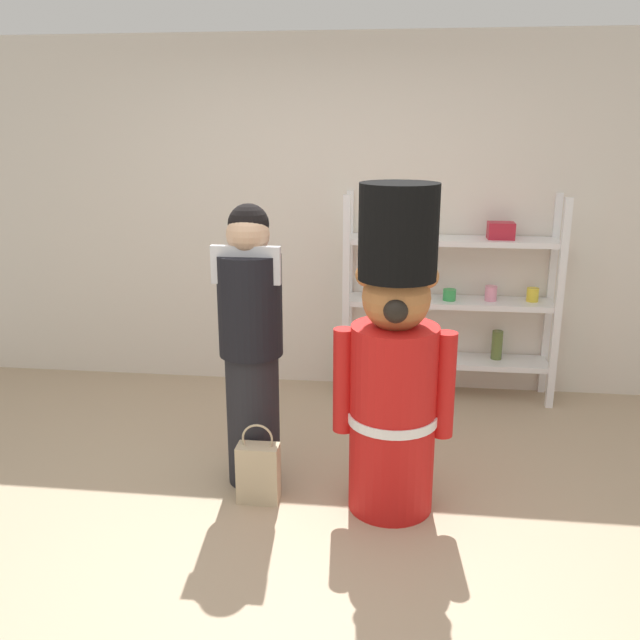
{
  "coord_description": "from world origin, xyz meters",
  "views": [
    {
      "loc": [
        0.53,
        -2.92,
        1.99
      ],
      "look_at": [
        0.12,
        0.45,
        1.0
      ],
      "focal_mm": 38.36,
      "sensor_mm": 36.0,
      "label": 1
    }
  ],
  "objects_px": {
    "merchandise_shelf": "(450,297)",
    "shopping_bag": "(258,472)",
    "teddy_bear_guard": "(394,366)",
    "person_shopper": "(251,343)"
  },
  "relations": [
    {
      "from": "merchandise_shelf",
      "to": "shopping_bag",
      "type": "relative_size",
      "value": 3.39
    },
    {
      "from": "teddy_bear_guard",
      "to": "shopping_bag",
      "type": "distance_m",
      "value": 0.95
    },
    {
      "from": "merchandise_shelf",
      "to": "person_shopper",
      "type": "distance_m",
      "value": 1.84
    },
    {
      "from": "teddy_bear_guard",
      "to": "shopping_bag",
      "type": "relative_size",
      "value": 3.79
    },
    {
      "from": "teddy_bear_guard",
      "to": "shopping_bag",
      "type": "bearing_deg",
      "value": -177.36
    },
    {
      "from": "teddy_bear_guard",
      "to": "person_shopper",
      "type": "relative_size",
      "value": 1.08
    },
    {
      "from": "merchandise_shelf",
      "to": "teddy_bear_guard",
      "type": "relative_size",
      "value": 0.89
    },
    {
      "from": "merchandise_shelf",
      "to": "teddy_bear_guard",
      "type": "distance_m",
      "value": 1.67
    },
    {
      "from": "shopping_bag",
      "to": "person_shopper",
      "type": "bearing_deg",
      "value": 107.45
    },
    {
      "from": "shopping_bag",
      "to": "merchandise_shelf",
      "type": "bearing_deg",
      "value": 56.63
    }
  ]
}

